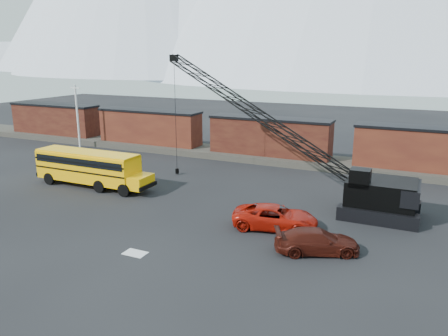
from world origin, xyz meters
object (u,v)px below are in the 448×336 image
object	(u,v)px
red_pickup	(275,217)
maroon_suv	(317,241)
crawler_crane	(260,116)
school_bus	(91,167)

from	to	relation	value
red_pickup	maroon_suv	size ratio (longest dim) A/B	1.14
crawler_crane	red_pickup	bearing A→B (deg)	-61.57
school_bus	maroon_suv	distance (m)	22.24
school_bus	crawler_crane	size ratio (longest dim) A/B	0.51
red_pickup	crawler_crane	xyz separation A→B (m)	(-3.94, 7.28, 5.83)
school_bus	maroon_suv	xyz separation A→B (m)	(21.65, -4.98, -1.06)
school_bus	crawler_crane	xyz separation A→B (m)	(14.23, 4.88, 4.83)
red_pickup	crawler_crane	size ratio (longest dim) A/B	0.25
school_bus	maroon_suv	world-z (taller)	school_bus
red_pickup	crawler_crane	bearing A→B (deg)	16.55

